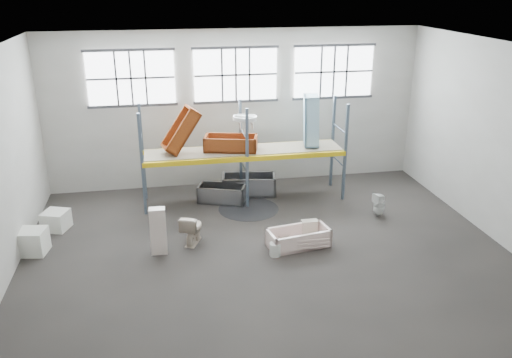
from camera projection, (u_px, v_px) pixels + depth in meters
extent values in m
cube|color=#413B37|center=(267.00, 254.00, 13.23)|extent=(12.00, 10.00, 0.10)
cube|color=silver|center=(269.00, 46.00, 11.42)|extent=(12.00, 10.00, 0.10)
cube|color=#ADA9A0|center=(236.00, 109.00, 16.96)|extent=(12.00, 0.10, 5.00)
cube|color=#9D9991|center=(339.00, 266.00, 7.69)|extent=(12.00, 0.10, 5.00)
cube|color=beige|center=(501.00, 144.00, 13.37)|extent=(0.10, 10.00, 5.00)
cube|color=white|center=(131.00, 78.00, 15.92)|extent=(2.60, 0.04, 1.60)
cube|color=white|center=(236.00, 75.00, 16.47)|extent=(2.60, 0.04, 1.60)
cube|color=white|center=(334.00, 72.00, 17.02)|extent=(2.60, 0.04, 1.60)
cube|color=slate|center=(142.00, 165.00, 14.83)|extent=(0.08, 0.08, 3.00)
cube|color=slate|center=(143.00, 152.00, 15.93)|extent=(0.08, 0.08, 3.00)
cube|color=slate|center=(247.00, 159.00, 15.34)|extent=(0.08, 0.08, 3.00)
cube|color=slate|center=(241.00, 147.00, 16.45)|extent=(0.08, 0.08, 3.00)
cube|color=slate|center=(345.00, 153.00, 15.86)|extent=(0.08, 0.08, 3.00)
cube|color=slate|center=(333.00, 142.00, 16.96)|extent=(0.08, 0.08, 3.00)
cube|color=yellow|center=(247.00, 159.00, 15.34)|extent=(6.00, 0.10, 0.14)
cube|color=yellow|center=(241.00, 147.00, 16.45)|extent=(6.00, 0.10, 0.14)
cube|color=gray|center=(244.00, 150.00, 15.87)|extent=(5.90, 1.10, 0.03)
cylinder|color=black|center=(249.00, 209.00, 15.69)|extent=(1.80, 1.80, 0.00)
cube|color=beige|center=(309.00, 227.00, 13.89)|extent=(0.42, 0.20, 0.40)
imported|color=#C1AF9F|center=(282.00, 235.00, 13.74)|extent=(0.49, 0.49, 0.14)
imported|color=beige|center=(192.00, 228.00, 13.55)|extent=(0.74, 0.91, 0.81)
cube|color=beige|center=(158.00, 231.00, 12.97)|extent=(0.40, 0.27, 1.21)
imported|color=white|center=(379.00, 205.00, 15.11)|extent=(0.40, 0.39, 0.69)
imported|color=silver|center=(245.00, 135.00, 15.52)|extent=(0.86, 0.77, 0.63)
cylinder|color=silver|center=(275.00, 249.00, 13.00)|extent=(0.35, 0.35, 0.33)
cube|color=white|center=(31.00, 242.00, 13.08)|extent=(0.82, 0.73, 0.62)
cube|color=white|center=(56.00, 220.00, 14.35)|extent=(0.80, 0.80, 0.52)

